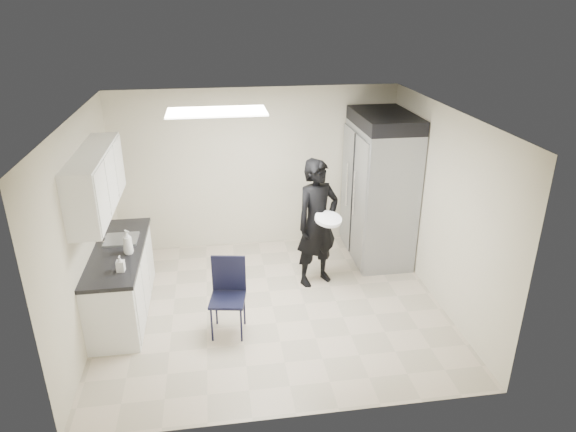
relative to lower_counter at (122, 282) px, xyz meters
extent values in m
plane|color=#B8A790|center=(1.95, -0.20, -0.43)|extent=(4.50, 4.50, 0.00)
plane|color=white|center=(1.95, -0.20, 2.17)|extent=(4.50, 4.50, 0.00)
plane|color=beige|center=(1.95, 1.80, 0.87)|extent=(4.50, 0.00, 4.50)
plane|color=beige|center=(-0.30, -0.20, 0.87)|extent=(0.00, 4.00, 4.00)
plane|color=beige|center=(4.20, -0.20, 0.87)|extent=(0.00, 4.00, 4.00)
cube|color=white|center=(1.35, 0.20, 2.14)|extent=(1.20, 0.60, 0.02)
cube|color=silver|center=(0.00, 0.00, 0.00)|extent=(0.60, 1.90, 0.86)
cube|color=black|center=(0.00, 0.00, 0.46)|extent=(0.64, 1.95, 0.05)
cube|color=gray|center=(0.02, 0.25, 0.44)|extent=(0.42, 0.40, 0.14)
cylinder|color=silver|center=(-0.18, 0.25, 0.59)|extent=(0.02, 0.02, 0.24)
cube|color=silver|center=(-0.13, 0.00, 1.40)|extent=(0.35, 1.80, 0.75)
cube|color=black|center=(-0.19, 1.15, 1.19)|extent=(0.22, 0.30, 0.35)
cube|color=yellow|center=(-0.29, -0.10, 0.79)|extent=(0.00, 0.12, 0.07)
cube|color=yellow|center=(-0.29, 0.10, 0.75)|extent=(0.00, 0.12, 0.07)
cube|color=gray|center=(3.78, 1.07, 0.62)|extent=(0.80, 1.35, 2.10)
cube|color=black|center=(3.78, 1.07, 1.77)|extent=(0.80, 1.35, 0.20)
cube|color=black|center=(1.35, -0.69, 0.04)|extent=(0.48, 0.48, 0.94)
imported|color=black|center=(2.66, 0.38, 0.50)|extent=(0.81, 0.69, 1.86)
cylinder|color=white|center=(2.77, 0.15, 0.65)|extent=(0.49, 0.49, 0.05)
imported|color=silver|center=(0.17, -0.14, 0.64)|extent=(0.17, 0.17, 0.32)
imported|color=#A2A3AE|center=(0.14, -0.59, 0.58)|extent=(0.10, 0.10, 0.20)
camera|label=1|loc=(1.29, -6.05, 3.42)|focal=32.00mm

